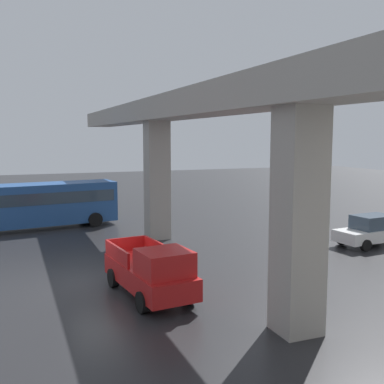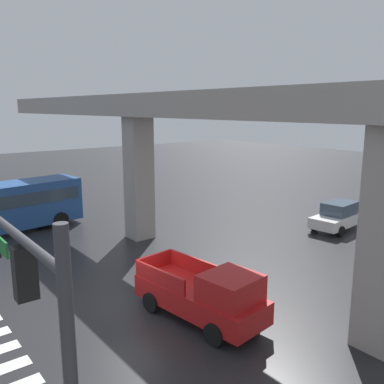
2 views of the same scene
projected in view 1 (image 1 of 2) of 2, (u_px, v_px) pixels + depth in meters
ground_plane at (102, 282)px, 19.48m from camera, size 120.00×120.00×0.00m
elevated_overpass at (205, 116)px, 20.38m from camera, size 51.94×2.10×8.21m
pickup_truck at (152, 272)px, 17.47m from camera, size 5.28×2.52×2.08m
city_bus at (34, 203)px, 30.47m from camera, size 3.93×11.04×2.99m
sedan_white at (372, 230)px, 25.90m from camera, size 2.26×4.45×1.72m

